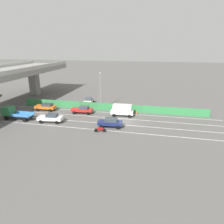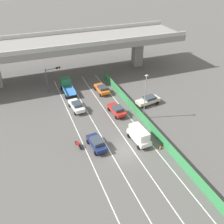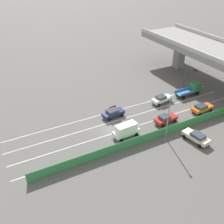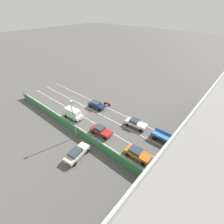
{
  "view_description": "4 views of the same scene",
  "coord_description": "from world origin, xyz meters",
  "px_view_note": "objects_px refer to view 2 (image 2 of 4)",
  "views": [
    {
      "loc": [
        -36.22,
        -5.43,
        13.83
      ],
      "look_at": [
        -1.4,
        2.38,
        2.24
      ],
      "focal_mm": 33.28,
      "sensor_mm": 36.0,
      "label": 1
    },
    {
      "loc": [
        -11.54,
        -25.52,
        24.62
      ],
      "look_at": [
        1.34,
        7.52,
        2.13
      ],
      "focal_mm": 40.69,
      "sensor_mm": 36.0,
      "label": 2
    },
    {
      "loc": [
        34.75,
        -18.22,
        27.31
      ],
      "look_at": [
        -2.26,
        1.63,
        1.7
      ],
      "focal_mm": 43.18,
      "sensor_mm": 36.0,
      "label": 3
    },
    {
      "loc": [
        20.21,
        27.27,
        21.63
      ],
      "look_at": [
        -2.92,
        7.45,
        1.06
      ],
      "focal_mm": 26.02,
      "sensor_mm": 36.0,
      "label": 4
    }
  ],
  "objects_px": {
    "traffic_light": "(52,75)",
    "traffic_cone": "(160,147)",
    "parked_sedan_cream": "(148,100)",
    "flatbed_truck_blue": "(67,85)",
    "street_lamp": "(145,93)",
    "car_sedan_navy": "(97,143)",
    "motorcycle": "(78,144)",
    "car_sedan_red": "(117,110)",
    "car_van_white": "(139,135)",
    "car_taxi_orange": "(102,89)",
    "car_sedan_white": "(77,106)"
  },
  "relations": [
    {
      "from": "car_sedan_white",
      "to": "flatbed_truck_blue",
      "type": "bearing_deg",
      "value": 89.81
    },
    {
      "from": "car_van_white",
      "to": "car_sedan_white",
      "type": "relative_size",
      "value": 0.99
    },
    {
      "from": "flatbed_truck_blue",
      "to": "car_van_white",
      "type": "bearing_deg",
      "value": -72.38
    },
    {
      "from": "parked_sedan_cream",
      "to": "car_sedan_navy",
      "type": "bearing_deg",
      "value": -147.08
    },
    {
      "from": "car_sedan_white",
      "to": "traffic_cone",
      "type": "relative_size",
      "value": 7.41
    },
    {
      "from": "car_van_white",
      "to": "flatbed_truck_blue",
      "type": "bearing_deg",
      "value": 107.62
    },
    {
      "from": "car_van_white",
      "to": "car_sedan_navy",
      "type": "xyz_separation_m",
      "value": [
        -6.41,
        0.95,
        -0.41
      ]
    },
    {
      "from": "car_sedan_navy",
      "to": "car_sedan_white",
      "type": "bearing_deg",
      "value": 90.41
    },
    {
      "from": "car_taxi_orange",
      "to": "parked_sedan_cream",
      "type": "distance_m",
      "value": 10.11
    },
    {
      "from": "car_sedan_white",
      "to": "traffic_light",
      "type": "distance_m",
      "value": 9.81
    },
    {
      "from": "car_sedan_navy",
      "to": "motorcycle",
      "type": "relative_size",
      "value": 2.28
    },
    {
      "from": "car_sedan_white",
      "to": "flatbed_truck_blue",
      "type": "xyz_separation_m",
      "value": [
        0.03,
        7.98,
        0.39
      ]
    },
    {
      "from": "parked_sedan_cream",
      "to": "traffic_cone",
      "type": "height_order",
      "value": "parked_sedan_cream"
    },
    {
      "from": "flatbed_truck_blue",
      "to": "traffic_light",
      "type": "distance_m",
      "value": 3.69
    },
    {
      "from": "car_sedan_navy",
      "to": "motorcycle",
      "type": "height_order",
      "value": "car_sedan_navy"
    },
    {
      "from": "street_lamp",
      "to": "car_taxi_orange",
      "type": "bearing_deg",
      "value": 107.37
    },
    {
      "from": "parked_sedan_cream",
      "to": "flatbed_truck_blue",
      "type": "bearing_deg",
      "value": 140.2
    },
    {
      "from": "car_taxi_orange",
      "to": "traffic_cone",
      "type": "xyz_separation_m",
      "value": [
        2.16,
        -19.78,
        -0.57
      ]
    },
    {
      "from": "street_lamp",
      "to": "car_sedan_navy",
      "type": "bearing_deg",
      "value": -155.56
    },
    {
      "from": "parked_sedan_cream",
      "to": "street_lamp",
      "type": "height_order",
      "value": "street_lamp"
    },
    {
      "from": "parked_sedan_cream",
      "to": "street_lamp",
      "type": "bearing_deg",
      "value": -127.56
    },
    {
      "from": "car_taxi_orange",
      "to": "traffic_cone",
      "type": "bearing_deg",
      "value": -83.78
    },
    {
      "from": "traffic_light",
      "to": "street_lamp",
      "type": "relative_size",
      "value": 0.63
    },
    {
      "from": "car_taxi_orange",
      "to": "car_sedan_red",
      "type": "bearing_deg",
      "value": -91.45
    },
    {
      "from": "car_taxi_orange",
      "to": "flatbed_truck_blue",
      "type": "xyz_separation_m",
      "value": [
        -6.53,
        3.28,
        0.42
      ]
    },
    {
      "from": "street_lamp",
      "to": "parked_sedan_cream",
      "type": "bearing_deg",
      "value": 52.44
    },
    {
      "from": "car_van_white",
      "to": "car_taxi_orange",
      "type": "bearing_deg",
      "value": 89.76
    },
    {
      "from": "motorcycle",
      "to": "car_sedan_navy",
      "type": "bearing_deg",
      "value": -24.67
    },
    {
      "from": "flatbed_truck_blue",
      "to": "traffic_cone",
      "type": "xyz_separation_m",
      "value": [
        8.69,
        -23.06,
        -0.99
      ]
    },
    {
      "from": "car_taxi_orange",
      "to": "motorcycle",
      "type": "xyz_separation_m",
      "value": [
        -9.02,
        -14.95,
        -0.41
      ]
    },
    {
      "from": "flatbed_truck_blue",
      "to": "traffic_cone",
      "type": "height_order",
      "value": "flatbed_truck_blue"
    },
    {
      "from": "car_sedan_red",
      "to": "flatbed_truck_blue",
      "type": "xyz_separation_m",
      "value": [
        -6.31,
        11.9,
        0.41
      ]
    },
    {
      "from": "car_sedan_navy",
      "to": "traffic_light",
      "type": "xyz_separation_m",
      "value": [
        -2.69,
        20.48,
        2.74
      ]
    },
    {
      "from": "car_sedan_navy",
      "to": "car_van_white",
      "type": "bearing_deg",
      "value": -8.47
    },
    {
      "from": "car_taxi_orange",
      "to": "motorcycle",
      "type": "distance_m",
      "value": 17.47
    },
    {
      "from": "traffic_light",
      "to": "traffic_cone",
      "type": "relative_size",
      "value": 8.07
    },
    {
      "from": "car_sedan_navy",
      "to": "parked_sedan_cream",
      "type": "height_order",
      "value": "car_sedan_navy"
    },
    {
      "from": "car_sedan_navy",
      "to": "street_lamp",
      "type": "bearing_deg",
      "value": 24.44
    },
    {
      "from": "motorcycle",
      "to": "parked_sedan_cream",
      "type": "distance_m",
      "value": 17.24
    },
    {
      "from": "motorcycle",
      "to": "street_lamp",
      "type": "relative_size",
      "value": 0.24
    },
    {
      "from": "car_sedan_red",
      "to": "traffic_cone",
      "type": "xyz_separation_m",
      "value": [
        2.37,
        -11.15,
        -0.57
      ]
    },
    {
      "from": "car_sedan_navy",
      "to": "street_lamp",
      "type": "distance_m",
      "value": 11.77
    },
    {
      "from": "parked_sedan_cream",
      "to": "car_sedan_red",
      "type": "bearing_deg",
      "value": -171.9
    },
    {
      "from": "traffic_light",
      "to": "street_lamp",
      "type": "height_order",
      "value": "street_lamp"
    },
    {
      "from": "traffic_light",
      "to": "car_van_white",
      "type": "bearing_deg",
      "value": -67.01
    },
    {
      "from": "car_sedan_white",
      "to": "car_taxi_orange",
      "type": "bearing_deg",
      "value": 35.62
    },
    {
      "from": "flatbed_truck_blue",
      "to": "street_lamp",
      "type": "relative_size",
      "value": 0.71
    },
    {
      "from": "car_sedan_red",
      "to": "street_lamp",
      "type": "height_order",
      "value": "street_lamp"
    },
    {
      "from": "car_sedan_white",
      "to": "car_van_white",
      "type": "bearing_deg",
      "value": -62.33
    },
    {
      "from": "parked_sedan_cream",
      "to": "traffic_light",
      "type": "bearing_deg",
      "value": 142.67
    }
  ]
}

